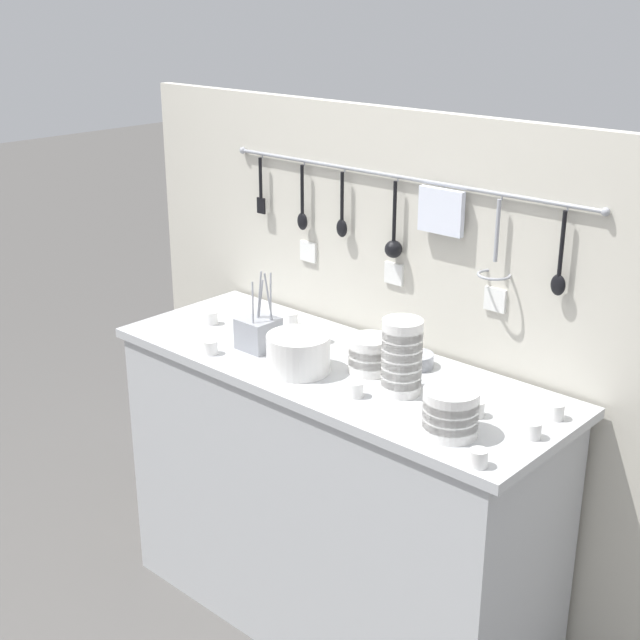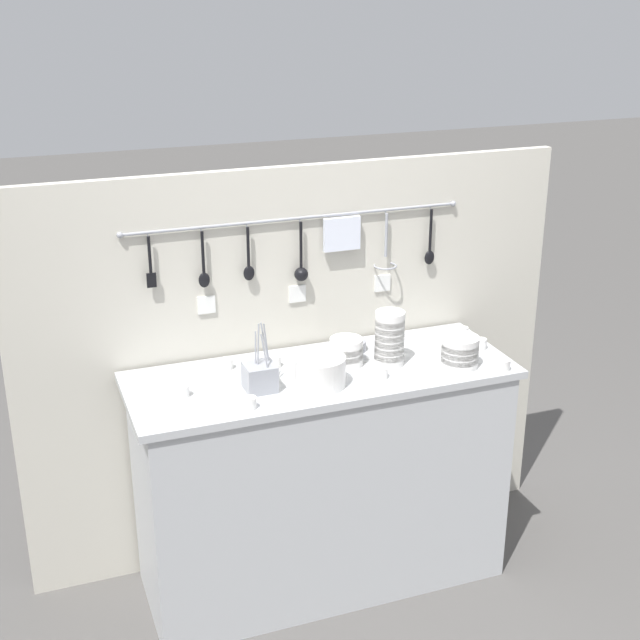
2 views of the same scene
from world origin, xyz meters
TOP-DOWN VIEW (x-y plane):
  - ground_plane at (0.00, 0.00)m, footprint 20.00×20.00m
  - counter at (0.00, 0.00)m, footprint 1.50×0.55m
  - back_wall at (0.00, 0.31)m, footprint 2.30×0.11m
  - bowl_stack_tall_left at (0.11, 0.03)m, footprint 0.13×0.13m
  - bowl_stack_short_front at (0.27, -0.02)m, footprint 0.12×0.12m
  - bowl_stack_back_corner at (0.52, -0.14)m, footprint 0.14×0.14m
  - plate_stack at (-0.05, -0.11)m, footprint 0.19×0.19m
  - steel_mixing_bowl at (0.19, 0.15)m, footprint 0.11×0.11m
  - cutlery_caddy at (-0.27, -0.07)m, footprint 0.11×0.11m
  - cup_edge_far at (0.20, -0.13)m, footprint 0.04×0.04m
  - cup_edge_near at (-0.02, 0.14)m, footprint 0.04×0.04m
  - cup_centre at (0.67, -0.23)m, footprint 0.04×0.04m
  - cup_front_left at (-0.54, -0.02)m, footprint 0.04×0.04m
  - cup_mid_row at (-0.33, 0.15)m, footprint 0.04×0.04m
  - cup_back_left at (-0.15, 0.11)m, footprint 0.04×0.04m
  - cup_back_right at (0.68, 0.12)m, footprint 0.04×0.04m
  - cup_by_caddy at (0.51, -0.01)m, footprint 0.04×0.04m
  - cup_beside_plates at (-0.34, -0.20)m, footprint 0.04×0.04m
  - cup_front_right at (0.69, -0.01)m, footprint 0.04×0.04m

SIDE VIEW (x-z plane):
  - ground_plane at x=0.00m, z-range 0.00..0.00m
  - counter at x=0.00m, z-range 0.00..0.95m
  - back_wall at x=0.00m, z-range 0.00..1.69m
  - steel_mixing_bowl at x=0.19m, z-range 0.95..0.99m
  - cup_edge_far at x=0.20m, z-range 0.95..0.99m
  - cup_edge_near at x=-0.02m, z-range 0.95..0.99m
  - cup_centre at x=0.67m, z-range 0.95..0.99m
  - cup_front_left at x=-0.54m, z-range 0.95..0.99m
  - cup_mid_row at x=-0.33m, z-range 0.95..0.99m
  - cup_back_left at x=-0.15m, z-range 0.95..0.99m
  - cup_back_right at x=0.68m, z-range 0.95..0.99m
  - cup_by_caddy at x=0.51m, z-range 0.95..0.99m
  - cup_beside_plates at x=-0.34m, z-range 0.95..0.99m
  - cup_front_right at x=0.69m, z-range 0.95..0.99m
  - cutlery_caddy at x=-0.27m, z-range 0.87..1.13m
  - bowl_stack_tall_left at x=0.11m, z-range 0.95..1.06m
  - plate_stack at x=-0.05m, z-range 0.95..1.06m
  - bowl_stack_back_corner at x=0.52m, z-range 0.95..1.07m
  - bowl_stack_short_front at x=0.27m, z-range 0.95..1.17m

